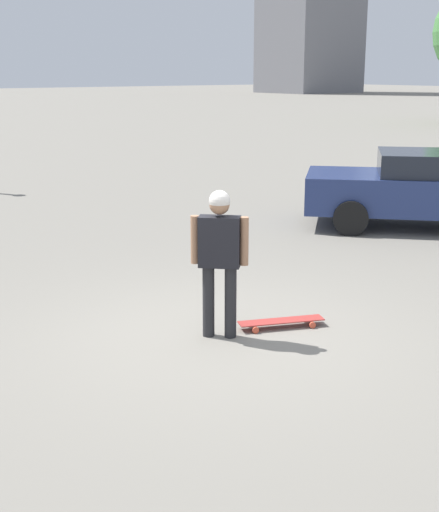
{
  "coord_description": "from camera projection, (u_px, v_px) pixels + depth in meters",
  "views": [
    {
      "loc": [
        4.45,
        5.96,
        2.87
      ],
      "look_at": [
        0.0,
        0.0,
        0.92
      ],
      "focal_mm": 50.0,
      "sensor_mm": 36.0,
      "label": 1
    }
  ],
  "objects": [
    {
      "name": "ground_plane",
      "position": [
        219.0,
        336.0,
        7.92
      ],
      "size": [
        220.0,
        220.0,
        0.0
      ],
      "primitive_type": "plane",
      "color": "gray"
    },
    {
      "name": "skateboard",
      "position": [
        281.0,
        322.0,
        8.17
      ],
      "size": [
        1.0,
        0.56,
        0.09
      ],
      "rotation": [
        0.0,
        0.0,
        -0.39
      ],
      "color": "#A5332D",
      "rests_on": "ground_plane"
    },
    {
      "name": "car_parked_near",
      "position": [
        427.0,
        188.0,
        13.23
      ],
      "size": [
        4.34,
        4.45,
        1.42
      ],
      "rotation": [
        0.0,
        0.0,
        -0.81
      ],
      "color": "navy",
      "rests_on": "ground_plane"
    },
    {
      "name": "person",
      "position": [
        219.0,
        249.0,
        7.67
      ],
      "size": [
        0.47,
        0.47,
        1.64
      ],
      "rotation": [
        0.0,
        0.0,
        2.36
      ],
      "color": "#262628",
      "rests_on": "ground_plane"
    }
  ]
}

